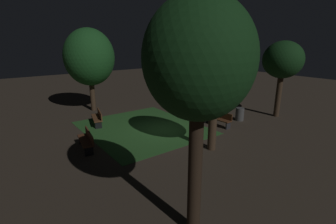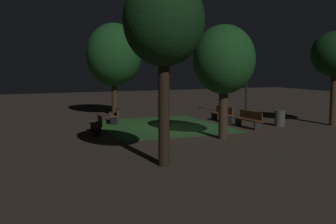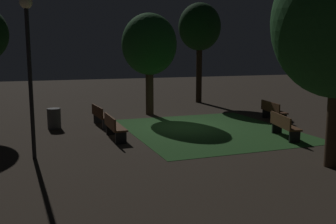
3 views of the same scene
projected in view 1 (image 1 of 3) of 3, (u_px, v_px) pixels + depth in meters
name	position (u px, v px, depth m)	size (l,w,h in m)	color
ground_plane	(163.00, 130.00, 14.57)	(60.00, 60.00, 0.00)	#3D3328
grass_lawn	(143.00, 128.00, 15.00)	(7.27, 6.36, 0.01)	#2D6028
bench_lawn_edge	(218.00, 118.00, 15.29)	(1.83, 0.60, 0.88)	#512D19
bench_near_trees	(190.00, 109.00, 17.33)	(1.80, 0.49, 0.88)	brown
bench_back_row	(87.00, 139.00, 11.96)	(1.85, 0.75, 0.88)	brown
bench_front_right	(98.00, 117.00, 15.45)	(1.86, 0.91, 0.88)	brown
tree_back_left	(89.00, 57.00, 17.71)	(3.58, 3.58, 5.99)	#423021
tree_lawn_side	(215.00, 77.00, 11.08)	(2.74, 2.74, 5.07)	#423021
tree_left_canopy	(283.00, 61.00, 16.26)	(2.60, 2.60, 5.12)	#423021
tree_back_right	(199.00, 62.00, 5.61)	(2.61, 2.61, 6.15)	#2D2116
lamp_post_plaza_west	(203.00, 66.00, 19.48)	(0.36, 0.36, 4.72)	black
trash_bin	(240.00, 114.00, 16.29)	(0.55, 0.55, 0.85)	#4C4C4C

